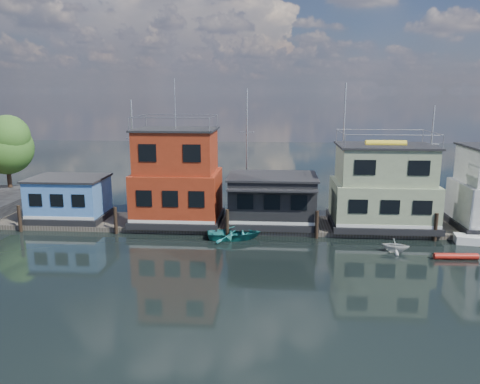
# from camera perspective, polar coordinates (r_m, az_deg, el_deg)

# --- Properties ---
(ground) EXTENTS (160.00, 160.00, 0.00)m
(ground) POSITION_cam_1_polar(r_m,az_deg,el_deg) (28.41, 4.72, -11.18)
(ground) COLOR black
(ground) RESTS_ON ground
(dock) EXTENTS (48.00, 5.00, 0.40)m
(dock) POSITION_cam_1_polar(r_m,az_deg,el_deg) (39.66, 4.62, -4.03)
(dock) COLOR #595147
(dock) RESTS_ON ground
(houseboat_blue) EXTENTS (6.40, 4.90, 3.66)m
(houseboat_blue) POSITION_cam_1_polar(r_m,az_deg,el_deg) (42.94, -20.11, -0.73)
(houseboat_blue) COLOR black
(houseboat_blue) RESTS_ON dock
(houseboat_red) EXTENTS (7.40, 5.90, 11.86)m
(houseboat_red) POSITION_cam_1_polar(r_m,az_deg,el_deg) (39.60, -7.68, 1.68)
(houseboat_red) COLOR black
(houseboat_red) RESTS_ON dock
(houseboat_dark) EXTENTS (7.40, 6.10, 4.06)m
(houseboat_dark) POSITION_cam_1_polar(r_m,az_deg,el_deg) (39.08, 3.95, -0.90)
(houseboat_dark) COLOR black
(houseboat_dark) RESTS_ON dock
(houseboat_green) EXTENTS (8.40, 5.90, 7.03)m
(houseboat_green) POSITION_cam_1_polar(r_m,az_deg,el_deg) (39.85, 17.02, 0.51)
(houseboat_green) COLOR black
(houseboat_green) RESTS_ON dock
(pilings) EXTENTS (42.28, 0.28, 2.20)m
(pilings) POSITION_cam_1_polar(r_m,az_deg,el_deg) (36.72, 4.14, -3.89)
(pilings) COLOR #2D2116
(pilings) RESTS_ON ground
(background_masts) EXTENTS (36.40, 0.16, 12.00)m
(background_masts) POSITION_cam_1_polar(r_m,az_deg,el_deg) (44.75, 10.83, 4.66)
(background_masts) COLOR silver
(background_masts) RESTS_ON ground
(dinghy_white) EXTENTS (2.23, 2.02, 1.02)m
(dinghy_white) POSITION_cam_1_polar(r_m,az_deg,el_deg) (35.30, 18.40, -6.17)
(dinghy_white) COLOR silver
(dinghy_white) RESTS_ON ground
(red_kayak) EXTENTS (2.98, 0.57, 0.43)m
(red_kayak) POSITION_cam_1_polar(r_m,az_deg,el_deg) (35.43, 24.83, -7.13)
(red_kayak) COLOR #AC1C12
(red_kayak) RESTS_ON ground
(dinghy_teal) EXTENTS (4.57, 3.56, 0.86)m
(dinghy_teal) POSITION_cam_1_polar(r_m,az_deg,el_deg) (36.44, -0.72, -5.08)
(dinghy_teal) COLOR teal
(dinghy_teal) RESTS_ON ground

